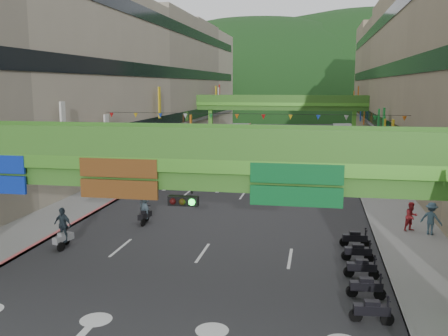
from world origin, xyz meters
TOP-DOWN VIEW (x-y plane):
  - road_slab at (0.00, 50.00)m, footprint 18.00×140.00m
  - sidewalk_left at (-11.00, 50.00)m, footprint 4.00×140.00m
  - sidewalk_right at (11.00, 50.00)m, footprint 4.00×140.00m
  - curb_left at (-9.10, 50.00)m, footprint 0.20×140.00m
  - curb_right at (9.10, 50.00)m, footprint 0.20×140.00m
  - building_row_left at (-18.93, 50.00)m, footprint 12.80×95.00m
  - building_row_right at (18.93, 50.00)m, footprint 12.80×95.00m
  - overpass_near at (0.93, 5.38)m, footprint 28.00×12.27m
  - overpass_far at (0.00, 65.00)m, footprint 28.00×2.20m
  - hill_left at (-15.00, 160.00)m, footprint 168.00×140.00m
  - hill_right at (25.00, 180.00)m, footprint 208.00×176.00m
  - bunting_string at (0.00, 30.00)m, footprint 26.00×0.36m
  - scooter_rider_near at (-4.81, 16.73)m, footprint 0.71×1.60m
  - scooter_rider_mid at (-2.05, 31.21)m, footprint 0.80×1.60m
  - scooter_rider_left at (-7.48, 11.41)m, footprint 1.18×1.58m
  - scooter_rider_far at (-3.62, 51.65)m, footprint 0.90×1.60m
  - parked_scooter_row at (7.80, 10.00)m, footprint 1.60×9.36m
  - car_silver at (-7.00, 58.86)m, footprint 1.68×4.35m
  - car_yellow at (3.23, 64.28)m, footprint 2.03×4.03m
  - pedestrian_red at (11.22, 17.72)m, footprint 1.06×1.00m
  - pedestrian_dark at (9.80, 27.87)m, footprint 1.16×0.94m
  - pedestrian_blue at (12.20, 17.16)m, footprint 1.04×0.93m

SIDE VIEW (x-z plane):
  - hill_left at x=-15.00m, z-range -56.00..56.00m
  - hill_right at x=25.00m, z-range -64.00..64.00m
  - road_slab at x=0.00m, z-range 0.00..0.02m
  - sidewalk_left at x=-11.00m, z-range 0.00..0.15m
  - sidewalk_right at x=11.00m, z-range 0.00..0.15m
  - curb_left at x=-9.10m, z-range 0.00..0.18m
  - curb_right at x=9.10m, z-range 0.00..0.18m
  - parked_scooter_row at x=7.80m, z-range -0.02..1.06m
  - car_yellow at x=3.23m, z-range 0.00..1.32m
  - car_silver at x=-7.00m, z-range 0.00..1.42m
  - pedestrian_red at x=11.22m, z-range 0.00..1.72m
  - pedestrian_dark at x=9.80m, z-range 0.00..1.85m
  - pedestrian_blue at x=12.20m, z-range 0.00..1.88m
  - scooter_rider_mid at x=-2.05m, z-range 0.02..1.95m
  - scooter_rider_near at x=-4.81m, z-range -0.06..2.11m
  - scooter_rider_far at x=-3.62m, z-range 0.01..2.08m
  - scooter_rider_left at x=-7.48m, z-range 0.02..2.25m
  - overpass_near at x=0.93m, z-range 1.66..8.76m
  - overpass_far at x=0.00m, z-range 1.85..8.95m
  - bunting_string at x=0.00m, z-range 5.73..6.19m
  - building_row_left at x=-18.93m, z-range -0.04..18.96m
  - building_row_right at x=18.93m, z-range -0.04..18.96m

